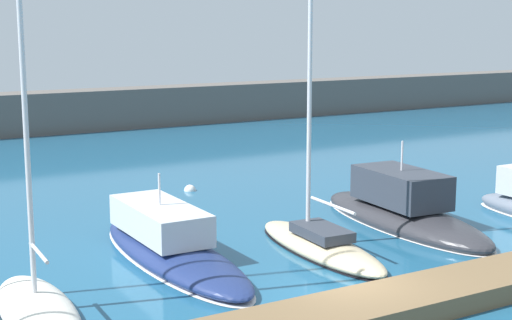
% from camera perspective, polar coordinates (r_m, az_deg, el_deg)
% --- Properties ---
extents(ground_plane, '(120.00, 120.00, 0.00)m').
position_cam_1_polar(ground_plane, '(22.72, 6.82, -10.29)').
color(ground_plane, '#1E567A').
extents(dock_pier, '(41.19, 2.27, 0.60)m').
position_cam_1_polar(dock_pier, '(21.52, 9.29, -10.69)').
color(dock_pier, brown).
rests_on(dock_pier, ground_plane).
extents(breakwater_seawall, '(108.00, 3.01, 3.01)m').
position_cam_1_polar(breakwater_seawall, '(57.65, -17.25, 3.27)').
color(breakwater_seawall, '#5B5651').
rests_on(breakwater_seawall, ground_plane).
extents(sailboat_ivory_third, '(2.23, 6.27, 12.09)m').
position_cam_1_polar(sailboat_ivory_third, '(22.23, -15.89, -10.44)').
color(sailboat_ivory_third, silver).
rests_on(sailboat_ivory_third, ground_plane).
extents(motorboat_navy_fourth, '(2.68, 10.28, 3.06)m').
position_cam_1_polar(motorboat_navy_fourth, '(26.44, -6.48, -6.23)').
color(motorboat_navy_fourth, navy).
rests_on(motorboat_navy_fourth, ground_plane).
extents(sailboat_sand_fifth, '(2.38, 7.53, 14.89)m').
position_cam_1_polar(sailboat_sand_fifth, '(27.13, 4.77, -6.00)').
color(sailboat_sand_fifth, beige).
rests_on(sailboat_sand_fifth, ground_plane).
extents(motorboat_charcoal_sixth, '(3.70, 10.09, 3.77)m').
position_cam_1_polar(motorboat_charcoal_sixth, '(31.24, 10.78, -3.78)').
color(motorboat_charcoal_sixth, '#2D2D33').
rests_on(motorboat_charcoal_sixth, ground_plane).
extents(mooring_buoy_white, '(0.57, 0.57, 0.57)m').
position_cam_1_polar(mooring_buoy_white, '(36.97, -4.92, -2.28)').
color(mooring_buoy_white, white).
rests_on(mooring_buoy_white, ground_plane).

